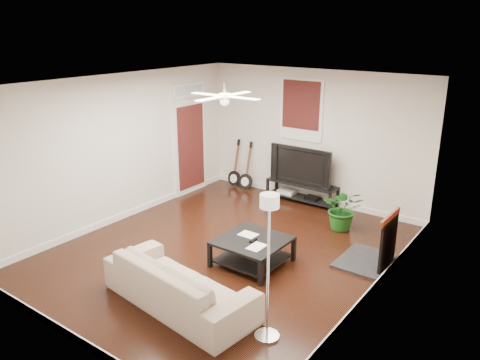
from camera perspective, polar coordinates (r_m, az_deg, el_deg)
name	(u,v)px	position (r m, az deg, el deg)	size (l,w,h in m)	color
room	(225,171)	(7.58, -1.78, 1.03)	(5.01, 6.01, 2.81)	black
brick_accent	(401,185)	(7.34, 18.79, -0.54)	(0.02, 2.20, 2.80)	#A25534
fireplace	(376,238)	(7.76, 16.06, -6.73)	(0.80, 1.10, 0.92)	black
window_back	(301,110)	(10.04, 7.36, 8.39)	(1.00, 0.06, 1.30)	#350F0E
door_left	(190,138)	(10.55, -6.02, 5.04)	(0.08, 1.00, 2.50)	white
tv_stand	(302,192)	(10.22, 7.43, -1.49)	(1.56, 0.41, 0.44)	black
tv	(303,164)	(10.05, 7.63, 1.86)	(1.39, 0.18, 0.80)	black
coffee_table	(252,252)	(7.59, 1.49, -8.60)	(1.02, 1.02, 0.43)	black
sofa	(179,283)	(6.56, -7.36, -12.16)	(2.29, 0.89, 0.67)	tan
floor_lamp	(268,269)	(5.60, 3.41, -10.66)	(0.31, 0.31, 1.87)	silver
potted_plant	(343,209)	(8.94, 12.34, -3.39)	(0.74, 0.64, 0.82)	#185418
guitar_left	(234,164)	(11.01, -0.71, 1.99)	(0.35, 0.25, 1.13)	black
guitar_right	(246,166)	(10.78, 0.69, 1.65)	(0.35, 0.25, 1.13)	black
ceiling_fan	(225,96)	(7.31, -1.88, 10.05)	(1.24, 1.24, 0.32)	white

